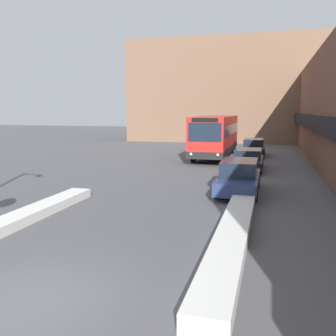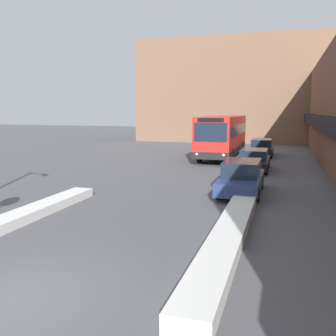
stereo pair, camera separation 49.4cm
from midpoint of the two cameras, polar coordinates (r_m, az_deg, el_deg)
The scene contains 8 objects.
ground_plane at distance 8.51m, azimuth -20.46°, elevation -18.51°, with size 160.00×160.00×0.00m, color #515156.
building_backdrop_far at distance 48.42m, azimuth 11.87°, elevation 11.38°, with size 26.00×8.00×12.42m.
snow_bank_left at distance 13.21m, azimuth -23.30°, elevation -8.02°, with size 0.90×10.63×0.34m.
snow_bank_right at distance 11.15m, azimuth 10.42°, elevation -10.28°, with size 0.90×9.75×0.42m.
city_bus at distance 30.90m, azimuth 8.78°, elevation 4.96°, with size 2.62×10.68×3.37m.
parked_car_front at distance 17.74m, azimuth 11.92°, elevation -1.39°, with size 1.85×4.70×1.53m.
parked_car_middle at distance 24.73m, azimuth 13.50°, elevation 1.23°, with size 1.90×4.56×1.36m.
parked_car_back at distance 32.75m, azimuth 14.49°, elevation 3.04°, with size 1.87×4.79×1.44m.
Camera 2 is at (5.03, -5.83, 3.82)m, focal length 40.00 mm.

